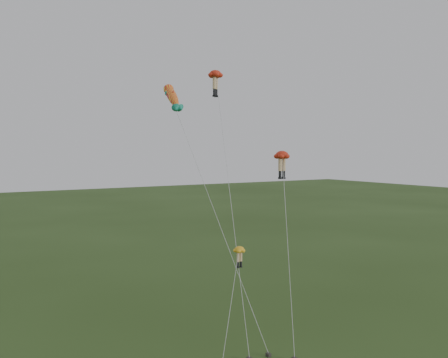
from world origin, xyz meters
TOP-DOWN VIEW (x-y plane):
  - ground at (0.00, 0.00)m, footprint 300.00×300.00m
  - legs_kite_red_high at (3.35, 11.08)m, footprint 5.93×13.64m
  - legs_kite_red_mid at (5.50, 4.10)m, footprint 5.24×7.92m
  - legs_kite_yellow at (-1.02, 0.70)m, footprint 3.82×3.40m
  - fish_kite at (-1.64, 9.80)m, footprint 2.60×13.04m

SIDE VIEW (x-z plane):
  - ground at x=0.00m, z-range 0.00..0.00m
  - legs_kite_yellow at x=-1.02m, z-range 2.97..10.33m
  - legs_kite_red_mid at x=5.50m, z-range 6.26..20.30m
  - fish_kite at x=-1.64m, z-range 8.53..28.51m
  - legs_kite_red_high at x=3.35m, z-range 9.76..31.12m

